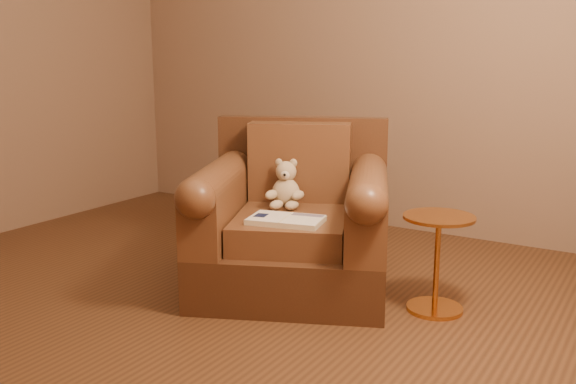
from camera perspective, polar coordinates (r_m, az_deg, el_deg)
The scene contains 5 objects.
floor at distance 3.33m, azimuth -9.48°, elevation -10.05°, with size 4.00×4.00×0.00m, color #55341D.
armchair at distance 3.48m, azimuth 0.53°, elevation -2.91°, with size 1.28×1.26×0.89m.
teddy_bear at distance 3.53m, azimuth -0.21°, elevation 0.32°, with size 0.20×0.23×0.27m.
guidebook at distance 3.20m, azimuth -0.19°, elevation -2.51°, with size 0.40×0.30×0.03m.
side_table at distance 3.24m, azimuth 13.10°, elevation -5.91°, with size 0.35×0.35×0.49m.
Camera 1 is at (2.05, -2.31, 1.26)m, focal length 40.00 mm.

